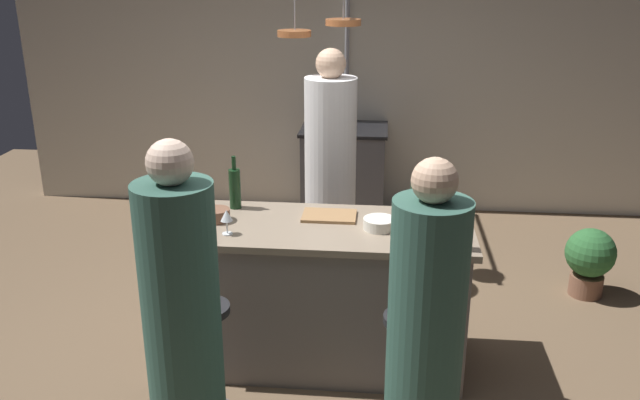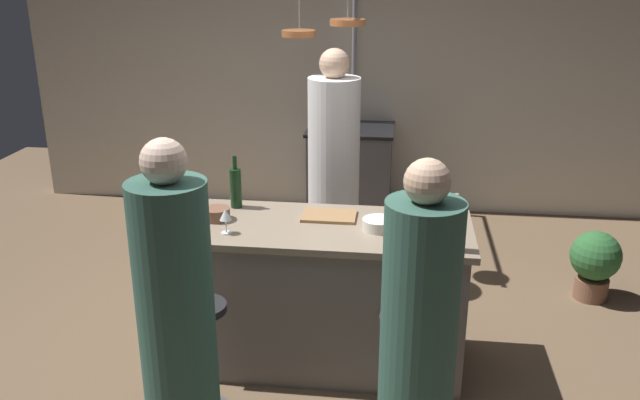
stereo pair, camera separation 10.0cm
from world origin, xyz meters
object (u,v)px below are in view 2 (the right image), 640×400
(guest_left, at_px, (177,328))
(wine_bottle_amber, at_px, (427,199))
(wine_bottle_red, at_px, (236,187))
(wine_glass_near_right_guest, at_px, (226,216))
(potted_plant, at_px, (595,261))
(cutting_board, at_px, (329,216))
(wine_bottle_rose, at_px, (432,219))
(mixing_bowl_wooden, at_px, (217,214))
(wine_bottle_green, at_px, (411,214))
(wine_glass_by_chef, at_px, (441,215))
(stove_range, at_px, (350,174))
(pepper_mill, at_px, (408,222))
(mixing_bowl_ceramic, at_px, (379,224))
(chef, at_px, (334,180))
(wine_bottle_white, at_px, (454,229))
(wine_glass_near_left_guest, at_px, (424,208))
(bar_stool_left, at_px, (205,355))
(bar_stool_right, at_px, (403,369))
(guest_right, at_px, (418,346))

(guest_left, distance_m, wine_bottle_amber, 1.66)
(wine_bottle_red, distance_m, wine_glass_near_right_guest, 0.43)
(potted_plant, xyz_separation_m, cutting_board, (-1.84, -0.91, 0.61))
(wine_bottle_red, relative_size, wine_glass_near_right_guest, 2.27)
(wine_bottle_amber, height_order, wine_bottle_rose, wine_bottle_amber)
(mixing_bowl_wooden, bearing_deg, wine_bottle_red, 74.28)
(wine_bottle_green, bearing_deg, wine_glass_by_chef, 12.14)
(stove_range, distance_m, pepper_mill, 2.72)
(stove_range, xyz_separation_m, wine_bottle_green, (0.54, -2.51, 0.57))
(mixing_bowl_ceramic, relative_size, mixing_bowl_wooden, 1.19)
(chef, height_order, wine_bottle_white, chef)
(chef, height_order, wine_glass_by_chef, chef)
(stove_range, xyz_separation_m, chef, (-0.02, -1.36, 0.38))
(mixing_bowl_ceramic, bearing_deg, wine_bottle_amber, 34.46)
(wine_glass_near_left_guest, bearing_deg, bar_stool_left, -148.53)
(cutting_board, distance_m, wine_bottle_green, 0.53)
(bar_stool_right, relative_size, pepper_mill, 3.24)
(wine_bottle_white, xyz_separation_m, wine_glass_by_chef, (-0.06, 0.24, -0.02))
(pepper_mill, bearing_deg, wine_glass_near_right_guest, -178.27)
(bar_stool_left, bearing_deg, wine_glass_by_chef, 25.87)
(wine_bottle_amber, xyz_separation_m, wine_glass_near_right_guest, (-1.12, -0.35, -0.03))
(mixing_bowl_wooden, bearing_deg, mixing_bowl_ceramic, -2.02)
(wine_bottle_amber, height_order, mixing_bowl_wooden, wine_bottle_amber)
(stove_range, distance_m, mixing_bowl_ceramic, 2.55)
(wine_bottle_white, distance_m, mixing_bowl_ceramic, 0.48)
(wine_glass_by_chef, bearing_deg, wine_bottle_white, -76.28)
(guest_left, bearing_deg, wine_bottle_green, 42.21)
(stove_range, relative_size, mixing_bowl_wooden, 5.66)
(bar_stool_right, distance_m, mixing_bowl_wooden, 1.40)
(wine_glass_by_chef, distance_m, mixing_bowl_ceramic, 0.35)
(guest_right, bearing_deg, stove_range, 99.56)
(wine_bottle_rose, distance_m, wine_glass_by_chef, 0.10)
(wine_glass_by_chef, bearing_deg, bar_stool_right, -106.84)
(bar_stool_left, distance_m, pepper_mill, 1.30)
(guest_right, distance_m, wine_glass_near_right_guest, 1.36)
(stove_range, height_order, wine_glass_near_left_guest, wine_glass_near_left_guest)
(mixing_bowl_wooden, bearing_deg, guest_right, -40.14)
(bar_stool_right, relative_size, guest_right, 0.42)
(chef, distance_m, wine_bottle_red, 1.02)
(pepper_mill, bearing_deg, guest_left, -140.40)
(bar_stool_left, height_order, cutting_board, cutting_board)
(cutting_board, xyz_separation_m, wine_glass_near_left_guest, (0.55, -0.06, 0.10))
(wine_bottle_green, xyz_separation_m, wine_bottle_red, (-1.07, 0.30, 0.01))
(chef, bearing_deg, pepper_mill, -66.68)
(guest_left, distance_m, wine_glass_near_left_guest, 1.57)
(wine_glass_by_chef, height_order, wine_glass_near_right_guest, same)
(stove_range, xyz_separation_m, potted_plant, (1.90, -1.41, -0.15))
(stove_range, relative_size, wine_bottle_rose, 2.99)
(guest_left, relative_size, wine_bottle_green, 5.39)
(wine_bottle_amber, bearing_deg, stove_range, 105.42)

